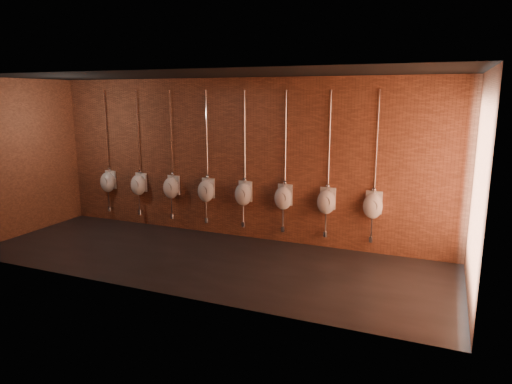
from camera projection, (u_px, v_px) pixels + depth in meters
ground at (206, 259)px, 8.12m from camera, size 8.50×8.50×0.00m
room_shell at (203, 147)px, 7.70m from camera, size 8.54×3.04×3.22m
urinal_0 at (108, 181)px, 10.40m from camera, size 0.38×0.34×2.71m
urinal_1 at (139, 184)px, 10.08m from camera, size 0.38×0.34×2.71m
urinal_2 at (171, 187)px, 9.76m from camera, size 0.38×0.34×2.71m
urinal_3 at (206, 190)px, 9.44m from camera, size 0.38×0.34×2.71m
urinal_4 at (243, 194)px, 9.12m from camera, size 0.38×0.34×2.71m
urinal_5 at (283, 197)px, 8.80m from camera, size 0.38×0.34×2.71m
urinal_6 at (326, 201)px, 8.48m from camera, size 0.38×0.34×2.71m
urinal_7 at (373, 205)px, 8.16m from camera, size 0.38×0.34×2.71m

